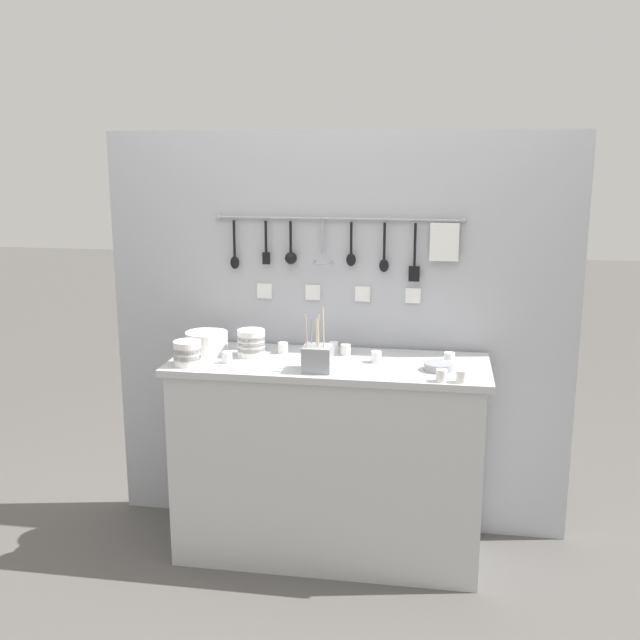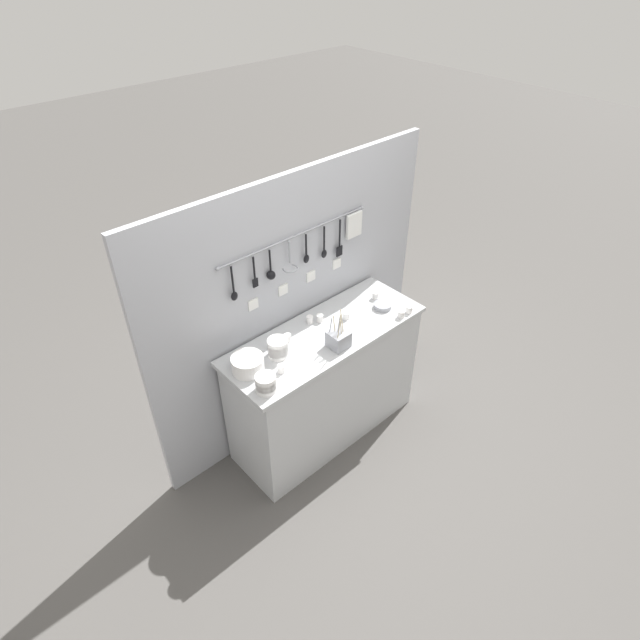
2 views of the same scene
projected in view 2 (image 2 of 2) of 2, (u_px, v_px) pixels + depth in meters
name	position (u px, v px, depth m)	size (l,w,h in m)	color
ground_plane	(324.00, 428.00, 3.98)	(20.00, 20.00, 0.00)	#514F4C
counter	(325.00, 384.00, 3.70)	(1.40, 0.52, 0.91)	#B7BABC
back_wall	(296.00, 308.00, 3.57)	(2.20, 0.11, 1.90)	#A8AAB2
bowl_stack_tall_left	(266.00, 383.00, 2.98)	(0.12, 0.12, 0.11)	white
bowl_stack_wide_centre	(278.00, 348.00, 3.21)	(0.12, 0.12, 0.12)	white
plate_stack	(248.00, 364.00, 3.12)	(0.19, 0.19, 0.10)	white
steel_mixing_bowl	(383.00, 306.00, 3.63)	(0.12, 0.12, 0.03)	#93969E
cutlery_caddy	(338.00, 339.00, 3.29)	(0.12, 0.12, 0.27)	#93969E
cup_edge_near	(281.00, 369.00, 3.12)	(0.05, 0.05, 0.05)	white
cup_beside_plates	(401.00, 314.00, 3.54)	(0.05, 0.05, 0.05)	white
cup_front_left	(310.00, 319.00, 3.50)	(0.05, 0.05, 0.05)	white
cup_front_right	(346.00, 316.00, 3.53)	(0.05, 0.05, 0.05)	white
cup_back_left	(375.00, 295.00, 3.71)	(0.05, 0.05, 0.05)	white
cup_by_caddy	(320.00, 318.00, 3.51)	(0.05, 0.05, 0.05)	white
cup_mid_row	(288.00, 338.00, 3.34)	(0.05, 0.05, 0.05)	white
cup_centre	(409.00, 309.00, 3.58)	(0.05, 0.05, 0.05)	white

